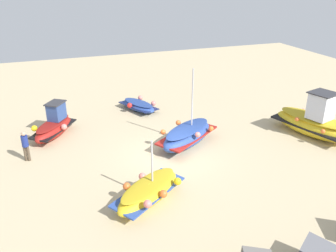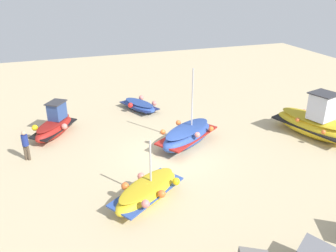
# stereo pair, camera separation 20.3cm
# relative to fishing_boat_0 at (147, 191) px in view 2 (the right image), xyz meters

# --- Properties ---
(ground_plane) EXTENTS (49.59, 49.59, 0.00)m
(ground_plane) POSITION_rel_fishing_boat_0_xyz_m (-2.17, -3.48, -0.47)
(ground_plane) COLOR #C6B289
(fishing_boat_0) EXTENTS (3.71, 3.14, 2.71)m
(fishing_boat_0) POSITION_rel_fishing_boat_0_xyz_m (0.00, 0.00, 0.00)
(fishing_boat_0) COLOR gold
(fishing_boat_0) RESTS_ON ground_plane
(fishing_boat_1) EXTENTS (2.88, 3.43, 1.94)m
(fishing_boat_1) POSITION_rel_fishing_boat_0_xyz_m (3.26, -7.95, 0.16)
(fishing_boat_1) COLOR maroon
(fishing_boat_1) RESTS_ON ground_plane
(fishing_boat_2) EXTENTS (2.95, 4.99, 2.72)m
(fishing_boat_2) POSITION_rel_fishing_boat_0_xyz_m (-10.80, -3.03, 0.36)
(fishing_boat_2) COLOR gold
(fishing_boat_2) RESTS_ON ground_plane
(fishing_boat_3) EXTENTS (2.34, 3.26, 0.73)m
(fishing_boat_3) POSITION_rel_fishing_boat_0_xyz_m (-2.41, -10.33, -0.14)
(fishing_boat_3) COLOR #2D4C9E
(fishing_boat_3) RESTS_ON ground_plane
(fishing_boat_4) EXTENTS (4.20, 3.53, 4.21)m
(fishing_boat_4) POSITION_rel_fishing_boat_0_xyz_m (-3.50, -4.30, 0.10)
(fishing_boat_4) COLOR #2D4C9E
(fishing_boat_4) RESTS_ON ground_plane
(person_walking) EXTENTS (0.32, 0.32, 1.60)m
(person_walking) POSITION_rel_fishing_boat_0_xyz_m (4.74, -5.36, 0.44)
(person_walking) COLOR brown
(person_walking) RESTS_ON ground_plane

